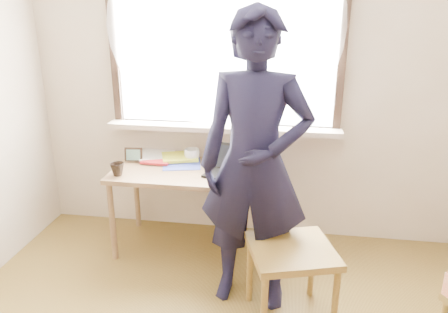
% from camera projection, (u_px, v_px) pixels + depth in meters
% --- Properties ---
extents(room_shell, '(3.52, 4.02, 2.61)m').
position_uv_depth(room_shell, '(198.00, 68.00, 1.61)').
color(room_shell, beige).
rests_on(room_shell, ground).
extents(desk, '(1.24, 0.62, 0.66)m').
position_uv_depth(desk, '(194.00, 178.00, 3.34)').
color(desk, brown).
rests_on(desk, ground).
extents(laptop, '(0.37, 0.33, 0.21)m').
position_uv_depth(laptop, '(229.00, 168.00, 3.23)').
color(laptop, black).
rests_on(laptop, desk).
extents(mug_white, '(0.15, 0.15, 0.10)m').
position_uv_depth(mug_white, '(192.00, 155.00, 3.51)').
color(mug_white, white).
rests_on(mug_white, desk).
extents(mug_dark, '(0.15, 0.15, 0.10)m').
position_uv_depth(mug_dark, '(117.00, 169.00, 3.20)').
color(mug_dark, black).
rests_on(mug_dark, desk).
extents(mouse, '(0.10, 0.07, 0.04)m').
position_uv_depth(mouse, '(258.00, 177.00, 3.15)').
color(mouse, black).
rests_on(mouse, desk).
extents(desk_clutter, '(0.69, 0.44, 0.04)m').
position_uv_depth(desk_clutter, '(164.00, 160.00, 3.48)').
color(desk_clutter, white).
rests_on(desk_clutter, desk).
extents(book_a, '(0.27, 0.30, 0.02)m').
position_uv_depth(book_a, '(156.00, 158.00, 3.53)').
color(book_a, white).
rests_on(book_a, desk).
extents(book_b, '(0.24, 0.28, 0.02)m').
position_uv_depth(book_b, '(243.00, 160.00, 3.50)').
color(book_b, white).
rests_on(book_b, desk).
extents(picture_frame, '(0.14, 0.03, 0.11)m').
position_uv_depth(picture_frame, '(134.00, 156.00, 3.47)').
color(picture_frame, black).
rests_on(picture_frame, desk).
extents(work_chair, '(0.60, 0.59, 0.50)m').
position_uv_depth(work_chair, '(291.00, 259.00, 2.61)').
color(work_chair, olive).
rests_on(work_chair, ground).
extents(person, '(0.71, 0.49, 1.87)m').
position_uv_depth(person, '(255.00, 165.00, 2.64)').
color(person, black).
rests_on(person, ground).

